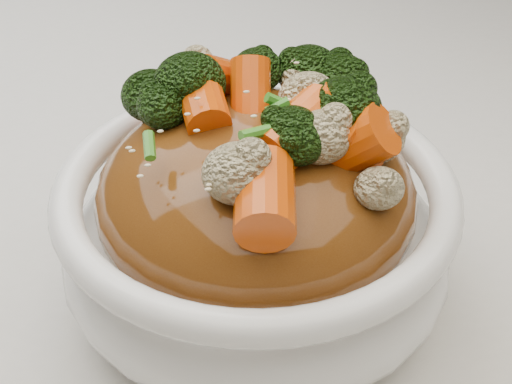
{
  "coord_description": "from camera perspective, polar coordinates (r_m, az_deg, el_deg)",
  "views": [
    {
      "loc": [
        -0.01,
        -0.34,
        1.04
      ],
      "look_at": [
        0.04,
        -0.05,
        0.82
      ],
      "focal_mm": 55.0,
      "sensor_mm": 36.0,
      "label": 1
    }
  ],
  "objects": [
    {
      "name": "bowl",
      "position": [
        0.39,
        0.0,
        -3.4
      ],
      "size": [
        0.23,
        0.23,
        0.08
      ],
      "primitive_type": null,
      "rotation": [
        0.0,
        0.0,
        0.2
      ],
      "color": "white",
      "rests_on": "tablecloth"
    },
    {
      "name": "carrots",
      "position": [
        0.35,
        0.0,
        7.07
      ],
      "size": [
        0.18,
        0.18,
        0.05
      ],
      "primitive_type": null,
      "rotation": [
        0.0,
        0.0,
        0.2
      ],
      "color": "#DB4C07",
      "rests_on": "sauce_base"
    },
    {
      "name": "broccoli",
      "position": [
        0.35,
        0.0,
        6.94
      ],
      "size": [
        0.18,
        0.18,
        0.04
      ],
      "primitive_type": null,
      "rotation": [
        0.0,
        0.0,
        0.2
      ],
      "color": "black",
      "rests_on": "sauce_base"
    },
    {
      "name": "sauce_base",
      "position": [
        0.38,
        0.0,
        -0.33
      ],
      "size": [
        0.18,
        0.18,
        0.09
      ],
      "primitive_type": "ellipsoid",
      "rotation": [
        0.0,
        0.0,
        0.2
      ],
      "color": "#5F3210",
      "rests_on": "bowl"
    },
    {
      "name": "scallions",
      "position": [
        0.35,
        0.0,
        7.19
      ],
      "size": [
        0.14,
        0.14,
        0.02
      ],
      "primitive_type": null,
      "rotation": [
        0.0,
        0.0,
        0.2
      ],
      "color": "#36831E",
      "rests_on": "sauce_base"
    },
    {
      "name": "tablecloth",
      "position": [
        0.47,
        -5.33,
        -5.7
      ],
      "size": [
        1.2,
        0.8,
        0.04
      ],
      "primitive_type": "cube",
      "color": "silver",
      "rests_on": "dining_table"
    },
    {
      "name": "sesame_seeds",
      "position": [
        0.35,
        0.0,
        7.19
      ],
      "size": [
        0.16,
        0.16,
        0.01
      ],
      "primitive_type": null,
      "rotation": [
        0.0,
        0.0,
        0.2
      ],
      "color": "beige",
      "rests_on": "sauce_base"
    },
    {
      "name": "cauliflower",
      "position": [
        0.35,
        0.0,
        6.68
      ],
      "size": [
        0.18,
        0.18,
        0.03
      ],
      "primitive_type": null,
      "rotation": [
        0.0,
        0.0,
        0.2
      ],
      "color": "#CCBC8B",
      "rests_on": "sauce_base"
    }
  ]
}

